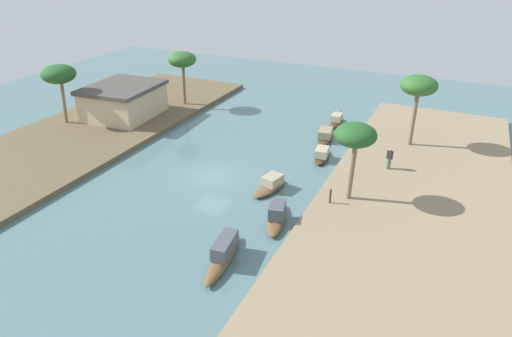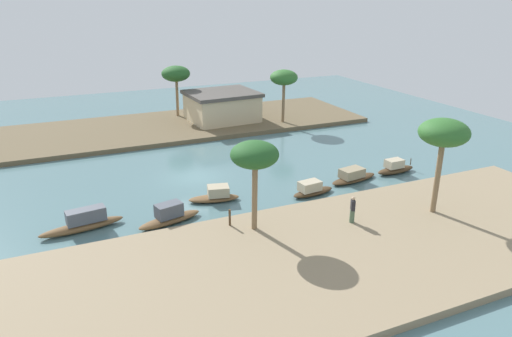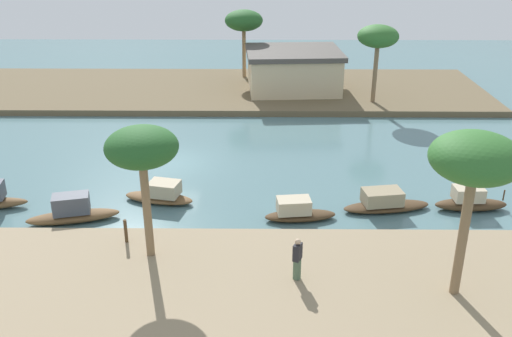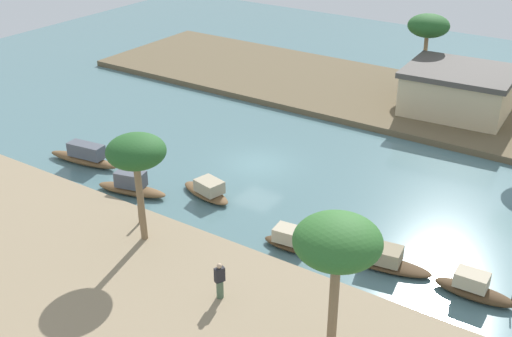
% 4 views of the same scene
% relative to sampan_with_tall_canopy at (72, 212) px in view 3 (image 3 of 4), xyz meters
% --- Properties ---
extents(river_water, '(75.24, 75.24, 0.00)m').
position_rel_sampan_with_tall_canopy_xyz_m(river_water, '(3.75, 7.10, -0.50)').
color(river_water, slate).
rests_on(river_water, ground).
extents(riverbank_left, '(45.60, 12.62, 0.44)m').
position_rel_sampan_with_tall_canopy_xyz_m(riverbank_left, '(3.75, -7.72, -0.27)').
color(riverbank_left, '#937F60').
rests_on(riverbank_left, ground).
extents(riverbank_right, '(45.60, 12.62, 0.44)m').
position_rel_sampan_with_tall_canopy_xyz_m(riverbank_right, '(3.75, 21.92, -0.27)').
color(riverbank_right, brown).
rests_on(riverbank_right, ground).
extents(sampan_with_tall_canopy, '(4.34, 2.05, 1.34)m').
position_rel_sampan_with_tall_canopy_xyz_m(sampan_with_tall_canopy, '(0.00, 0.00, 0.00)').
color(sampan_with_tall_canopy, brown).
rests_on(sampan_with_tall_canopy, river_water).
extents(sampan_foreground, '(3.43, 1.44, 1.08)m').
position_rel_sampan_with_tall_canopy_xyz_m(sampan_foreground, '(10.42, 0.26, -0.07)').
color(sampan_foreground, '#47331E').
rests_on(sampan_foreground, river_water).
extents(sampan_near_left_bank, '(3.69, 1.93, 1.10)m').
position_rel_sampan_with_tall_canopy_xyz_m(sampan_near_left_bank, '(3.77, 2.05, -0.07)').
color(sampan_near_left_bank, brown).
rests_on(sampan_near_left_bank, river_water).
extents(sampan_open_hull, '(4.40, 1.88, 1.06)m').
position_rel_sampan_with_tall_canopy_xyz_m(sampan_open_hull, '(14.66, 1.28, -0.08)').
color(sampan_open_hull, '#47331E').
rests_on(sampan_open_hull, river_water).
extents(sampan_downstream_large, '(3.51, 1.15, 1.18)m').
position_rel_sampan_with_tall_canopy_xyz_m(sampan_downstream_large, '(18.79, 1.39, -0.05)').
color(sampan_downstream_large, '#47331E').
rests_on(sampan_downstream_large, river_water).
extents(person_on_near_bank, '(0.40, 0.48, 1.71)m').
position_rel_sampan_with_tall_canopy_xyz_m(person_on_near_bank, '(10.08, -5.20, 0.77)').
color(person_on_near_bank, '#4C664C').
rests_on(person_on_near_bank, riverbank_left).
extents(mooring_post, '(0.14, 0.14, 1.04)m').
position_rel_sampan_with_tall_canopy_xyz_m(mooring_post, '(3.08, -2.59, 0.47)').
color(mooring_post, '#4C3823').
rests_on(mooring_post, riverbank_left).
extents(palm_tree_left_near, '(2.77, 2.77, 5.45)m').
position_rel_sampan_with_tall_canopy_xyz_m(palm_tree_left_near, '(4.27, -3.61, 4.54)').
color(palm_tree_left_near, '#7F6647').
rests_on(palm_tree_left_near, riverbank_left).
extents(palm_tree_left_far, '(3.06, 3.06, 6.12)m').
position_rel_sampan_with_tall_canopy_xyz_m(palm_tree_left_far, '(15.74, -6.02, 5.13)').
color(palm_tree_left_far, '#7F6647').
rests_on(palm_tree_left_far, riverbank_left).
extents(palm_tree_right_tall, '(3.17, 3.17, 5.70)m').
position_rel_sampan_with_tall_canopy_xyz_m(palm_tree_right_tall, '(7.22, 25.22, 4.71)').
color(palm_tree_right_tall, '#7F6647').
rests_on(palm_tree_right_tall, riverbank_right).
extents(palm_tree_right_short, '(2.95, 2.95, 5.67)m').
position_rel_sampan_with_tall_canopy_xyz_m(palm_tree_right_short, '(17.03, 17.95, 4.73)').
color(palm_tree_right_short, '#7F6647').
rests_on(palm_tree_right_short, riverbank_right).
extents(riverside_building, '(7.74, 6.79, 3.15)m').
position_rel_sampan_with_tall_canopy_xyz_m(riverside_building, '(11.23, 21.41, 1.54)').
color(riverside_building, beige).
rests_on(riverside_building, riverbank_right).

